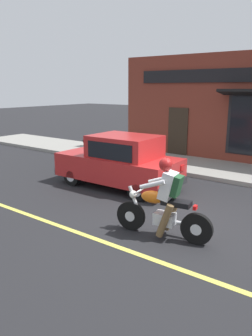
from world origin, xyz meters
name	(u,v)px	position (x,y,z in m)	size (l,w,h in m)	color
ground_plane	(178,221)	(0.00, 0.00, 0.00)	(80.00, 80.00, 0.00)	black
sidewalk_curb	(168,162)	(4.82, 3.00, 0.07)	(2.60, 22.00, 0.14)	gray
lane_stripe	(28,215)	(-1.80, 3.00, 0.00)	(0.12, 19.80, 0.01)	#D1C64C
motorcycle_with_rider	(164,205)	(-0.91, -0.13, 0.68)	(0.66, 2.01, 1.62)	black
car_hatchback	(120,162)	(1.27, 2.64, 0.77)	(1.70, 3.81, 1.57)	black
trash_bin	(121,144)	(4.42, 5.03, 0.64)	(0.56, 0.56, 0.98)	#2D2D33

